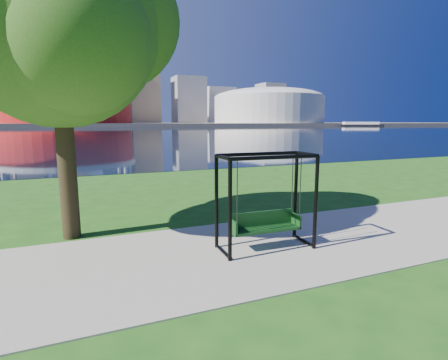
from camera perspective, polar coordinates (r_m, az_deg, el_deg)
ground at (r=8.02m, az=0.86°, el=-10.44°), size 900.00×900.00×0.00m
path at (r=7.59m, az=2.39°, el=-11.51°), size 120.00×4.00×0.03m
river at (r=108.99m, az=-21.14°, el=7.38°), size 900.00×180.00×0.02m
far_bank at (r=312.94m, az=-22.25°, el=8.43°), size 900.00×228.00×2.00m
stadium at (r=242.29m, az=-24.68°, el=11.32°), size 83.00×83.00×32.00m
arena at (r=278.82m, az=7.31°, el=12.07°), size 84.00×84.00×26.56m
skyline at (r=328.00m, az=-23.43°, el=14.49°), size 392.00×66.00×96.50m
swing at (r=7.52m, az=6.77°, el=-3.87°), size 2.06×0.96×2.08m
park_tree at (r=9.14m, az=-26.06°, el=22.54°), size 5.73×5.17×7.11m
barge at (r=257.64m, az=21.40°, el=8.48°), size 29.57×18.44×2.89m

